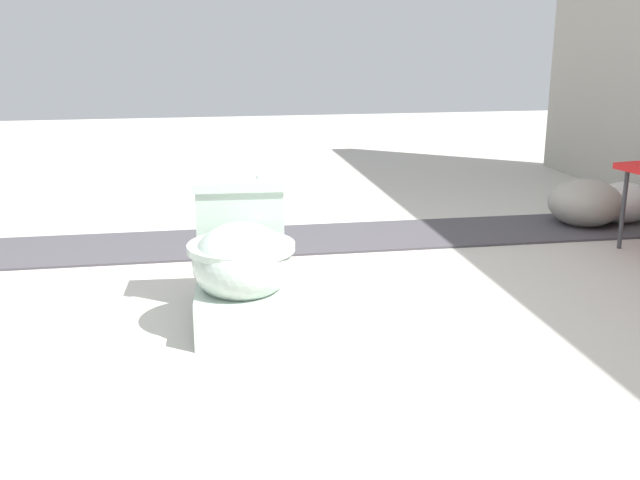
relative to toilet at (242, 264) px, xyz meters
The scene contains 5 objects.
ground_plane 0.29m from the toilet, 71.96° to the left, with size 14.00×14.00×0.00m, color #B7B2A8.
gravel_strip 1.27m from the toilet, 147.57° to the left, with size 0.56×8.00×0.01m, color #423F44.
toilet is the anchor object (origin of this frame).
boulder_near 2.28m from the toilet, 118.55° to the left, with size 0.41×0.40×0.27m, color gray.
boulder_far 2.53m from the toilet, 116.43° to the left, with size 0.40×0.31×0.23m, color #B7B2AD.
Camera 1 is at (2.63, -0.35, 1.07)m, focal length 42.00 mm.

